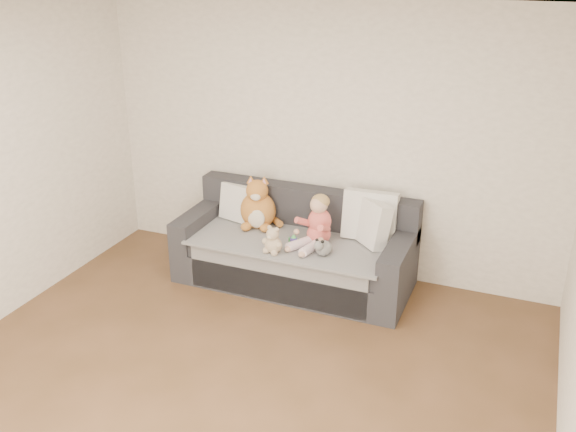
% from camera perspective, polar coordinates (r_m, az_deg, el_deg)
% --- Properties ---
extents(room_shell, '(5.00, 5.00, 5.00)m').
position_cam_1_polar(room_shell, '(4.29, -5.60, -0.51)').
color(room_shell, brown).
rests_on(room_shell, ground).
extents(sofa, '(2.20, 0.94, 0.85)m').
position_cam_1_polar(sofa, '(6.11, 0.68, -3.16)').
color(sofa, '#29292E').
rests_on(sofa, ground).
extents(cushion_left, '(0.42, 0.26, 0.37)m').
position_cam_1_polar(cushion_left, '(6.34, -4.40, 1.16)').
color(cushion_left, silver).
rests_on(cushion_left, sofa).
extents(cushion_right_back, '(0.51, 0.25, 0.47)m').
position_cam_1_polar(cushion_right_back, '(5.95, 7.32, 0.05)').
color(cushion_right_back, silver).
rests_on(cushion_right_back, sofa).
extents(cushion_right_front, '(0.47, 0.45, 0.43)m').
position_cam_1_polar(cushion_right_front, '(5.88, 7.29, -0.46)').
color(cushion_right_front, silver).
rests_on(cushion_right_front, sofa).
extents(toddler, '(0.34, 0.49, 0.48)m').
position_cam_1_polar(toddler, '(5.80, 2.57, -0.70)').
color(toddler, '#D44A4C').
rests_on(toddler, sofa).
extents(plush_cat, '(0.43, 0.41, 0.54)m').
position_cam_1_polar(plush_cat, '(6.17, -2.69, 0.77)').
color(plush_cat, '#B35E27').
rests_on(plush_cat, sofa).
extents(teddy_bear, '(0.20, 0.16, 0.26)m').
position_cam_1_polar(teddy_bear, '(5.67, -1.36, -2.34)').
color(teddy_bear, tan).
rests_on(teddy_bear, sofa).
extents(plush_cow, '(0.14, 0.22, 0.18)m').
position_cam_1_polar(plush_cow, '(5.65, 3.13, -2.82)').
color(plush_cow, white).
rests_on(plush_cow, sofa).
extents(sippy_cup, '(0.10, 0.07, 0.12)m').
position_cam_1_polar(sippy_cup, '(5.80, 0.51, -2.17)').
color(sippy_cup, '#41328A').
rests_on(sippy_cup, sofa).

